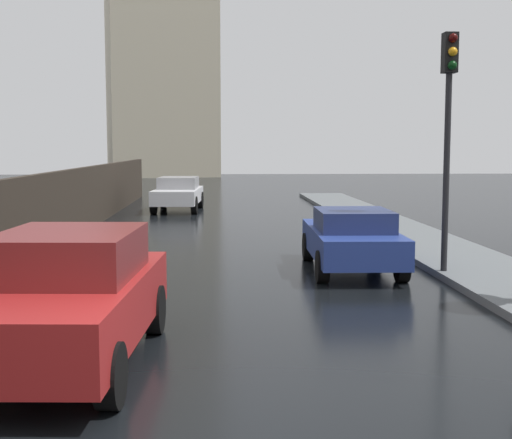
{
  "coord_description": "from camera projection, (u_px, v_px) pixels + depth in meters",
  "views": [
    {
      "loc": [
        -0.22,
        -6.23,
        2.53
      ],
      "look_at": [
        0.46,
        6.57,
        1.2
      ],
      "focal_mm": 48.82,
      "sensor_mm": 36.0,
      "label": 1
    }
  ],
  "objects": [
    {
      "name": "car_red_near_kerb",
      "position": [
        67.0,
        297.0,
        8.11
      ],
      "size": [
        2.04,
        4.29,
        1.56
      ],
      "rotation": [
        0.0,
        0.0,
        3.08
      ],
      "color": "maroon",
      "rests_on": "ground"
    },
    {
      "name": "car_blue_mid_road",
      "position": [
        351.0,
        238.0,
        14.3
      ],
      "size": [
        1.81,
        4.05,
        1.28
      ],
      "rotation": [
        0.0,
        0.0,
        -0.03
      ],
      "color": "navy",
      "rests_on": "ground"
    },
    {
      "name": "traffic_light",
      "position": [
        449.0,
        108.0,
        13.21
      ],
      "size": [
        0.26,
        0.39,
        4.55
      ],
      "color": "black",
      "rests_on": "sidewalk_strip"
    },
    {
      "name": "car_white_far_ahead",
      "position": [
        178.0,
        193.0,
        27.82
      ],
      "size": [
        1.97,
        4.29,
        1.35
      ],
      "rotation": [
        0.0,
        0.0,
        3.08
      ],
      "color": "silver",
      "rests_on": "ground"
    },
    {
      "name": "ground",
      "position": [
        244.0,
        421.0,
        6.46
      ],
      "size": [
        120.0,
        120.0,
        0.0
      ],
      "primitive_type": "plane",
      "color": "black"
    }
  ]
}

